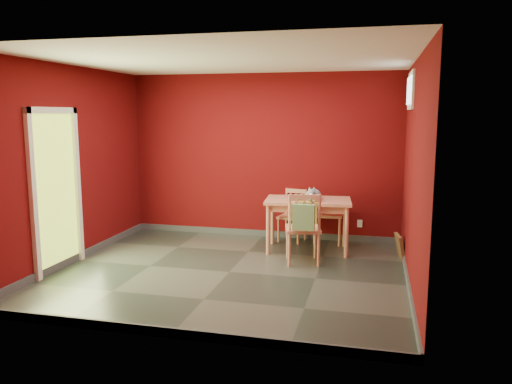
% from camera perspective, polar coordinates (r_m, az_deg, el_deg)
% --- Properties ---
extents(ground, '(4.50, 4.50, 0.00)m').
position_cam_1_polar(ground, '(6.61, -3.06, -9.11)').
color(ground, '#2D342D').
rests_on(ground, ground).
extents(room_shell, '(4.50, 4.50, 4.50)m').
position_cam_1_polar(room_shell, '(6.60, -3.06, -8.70)').
color(room_shell, '#53080A').
rests_on(room_shell, ground).
extents(doorway, '(0.06, 1.01, 2.13)m').
position_cam_1_polar(doorway, '(6.98, -21.94, 0.69)').
color(doorway, '#B7D838').
rests_on(doorway, ground).
extents(window, '(0.05, 0.90, 0.50)m').
position_cam_1_polar(window, '(7.04, 17.25, 11.01)').
color(window, white).
rests_on(window, room_shell).
extents(outlet_plate, '(0.08, 0.02, 0.12)m').
position_cam_1_polar(outlet_plate, '(8.20, 11.78, -3.55)').
color(outlet_plate, silver).
rests_on(outlet_plate, room_shell).
extents(dining_table, '(1.32, 0.85, 0.79)m').
position_cam_1_polar(dining_table, '(7.49, 5.96, -1.57)').
color(dining_table, tan).
rests_on(dining_table, ground).
extents(table_runner, '(0.42, 0.77, 0.37)m').
position_cam_1_polar(table_runner, '(7.36, 5.84, -1.43)').
color(table_runner, olive).
rests_on(table_runner, dining_table).
extents(chair_far_left, '(0.46, 0.46, 0.83)m').
position_cam_1_polar(chair_far_left, '(8.12, 4.25, -2.60)').
color(chair_far_left, tan).
rests_on(chair_far_left, ground).
extents(chair_far_right, '(0.45, 0.45, 0.96)m').
position_cam_1_polar(chair_far_right, '(8.08, 8.33, -2.25)').
color(chair_far_right, tan).
rests_on(chair_far_right, ground).
extents(chair_near, '(0.55, 0.55, 0.99)m').
position_cam_1_polar(chair_near, '(6.88, 5.42, -4.05)').
color(chair_near, tan).
rests_on(chair_near, ground).
extents(tote_bag, '(0.29, 0.18, 0.41)m').
position_cam_1_polar(tote_bag, '(6.61, 5.46, -2.87)').
color(tote_bag, '#688C59').
rests_on(tote_bag, chair_near).
extents(cat, '(0.25, 0.46, 0.23)m').
position_cam_1_polar(cat, '(7.41, 6.56, -0.03)').
color(cat, slate).
rests_on(cat, table_runner).
extents(picture_frame, '(0.17, 0.37, 0.36)m').
position_cam_1_polar(picture_frame, '(7.40, 16.12, -6.05)').
color(picture_frame, brown).
rests_on(picture_frame, ground).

